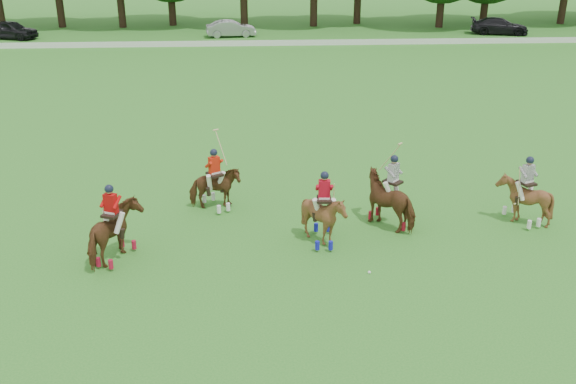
{
  "coord_description": "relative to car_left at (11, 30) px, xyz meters",
  "views": [
    {
      "loc": [
        0.56,
        -14.83,
        9.53
      ],
      "look_at": [
        1.64,
        4.2,
        1.4
      ],
      "focal_mm": 40.0,
      "sensor_mm": 36.0,
      "label": 1
    }
  ],
  "objects": [
    {
      "name": "ground",
      "position": [
        20.03,
        -42.5,
        -0.78
      ],
      "size": [
        180.0,
        180.0,
        0.0
      ],
      "primitive_type": "plane",
      "color": "#267120",
      "rests_on": "ground"
    },
    {
      "name": "boundary_rail",
      "position": [
        20.03,
        -4.5,
        -0.56
      ],
      "size": [
        120.0,
        0.1,
        0.44
      ],
      "primitive_type": "cube",
      "color": "white",
      "rests_on": "ground"
    },
    {
      "name": "car_left",
      "position": [
        0.0,
        0.0,
        0.0
      ],
      "size": [
        4.93,
        3.19,
        1.56
      ],
      "primitive_type": "imported",
      "rotation": [
        0.0,
        0.0,
        1.25
      ],
      "color": "black",
      "rests_on": "ground"
    },
    {
      "name": "car_mid",
      "position": [
        18.86,
        0.0,
        -0.07
      ],
      "size": [
        4.44,
        2.0,
        1.41
      ],
      "primitive_type": "imported",
      "rotation": [
        0.0,
        0.0,
        1.69
      ],
      "color": "#98989D",
      "rests_on": "ground"
    },
    {
      "name": "car_right",
      "position": [
        42.82,
        0.0,
        -0.06
      ],
      "size": [
        5.3,
        3.1,
        1.44
      ],
      "primitive_type": "imported",
      "rotation": [
        0.0,
        0.0,
        1.34
      ],
      "color": "black",
      "rests_on": "ground"
    },
    {
      "name": "polo_red_a",
      "position": [
        16.38,
        -39.95,
        0.12
      ],
      "size": [
        1.65,
        2.29,
        2.45
      ],
      "color": "#523115",
      "rests_on": "ground"
    },
    {
      "name": "polo_red_b",
      "position": [
        19.21,
        -36.36,
        0.01
      ],
      "size": [
        1.95,
        1.88,
        2.77
      ],
      "color": "#523115",
      "rests_on": "ground"
    },
    {
      "name": "polo_red_c",
      "position": [
        22.75,
        -39.19,
        0.11
      ],
      "size": [
        1.5,
        1.66,
        2.42
      ],
      "color": "#523115",
      "rests_on": "ground"
    },
    {
      "name": "polo_stripe_a",
      "position": [
        25.15,
        -38.03,
        0.14
      ],
      "size": [
        2.2,
        2.2,
        3.03
      ],
      "color": "#523115",
      "rests_on": "ground"
    },
    {
      "name": "polo_stripe_b",
      "position": [
        29.65,
        -38.09,
        0.08
      ],
      "size": [
        1.77,
        1.88,
        2.37
      ],
      "color": "#523115",
      "rests_on": "ground"
    },
    {
      "name": "polo_ball",
      "position": [
        23.89,
        -41.23,
        -0.74
      ],
      "size": [
        0.09,
        0.09,
        0.09
      ],
      "primitive_type": "sphere",
      "color": "white",
      "rests_on": "ground"
    }
  ]
}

